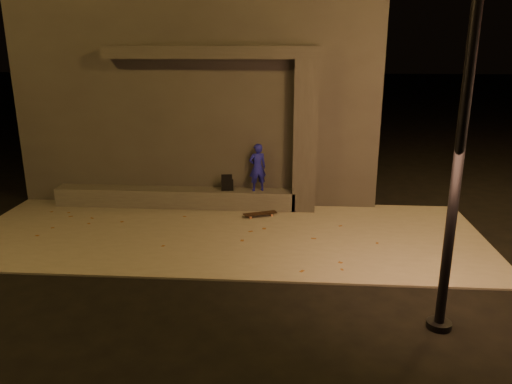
# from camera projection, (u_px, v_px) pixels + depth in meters

# --- Properties ---
(ground) EXTENTS (120.00, 120.00, 0.00)m
(ground) POSITION_uv_depth(u_px,v_px,m) (211.00, 276.00, 8.91)
(ground) COLOR black
(ground) RESTS_ON ground
(sidewalk) EXTENTS (11.00, 4.40, 0.04)m
(sidewalk) POSITION_uv_depth(u_px,v_px,m) (226.00, 234.00, 10.82)
(sidewalk) COLOR slate
(sidewalk) RESTS_ON ground
(building) EXTENTS (9.00, 5.10, 5.22)m
(building) POSITION_uv_depth(u_px,v_px,m) (210.00, 92.00, 14.43)
(building) COLOR #3C3937
(building) RESTS_ON ground
(ledge) EXTENTS (6.00, 0.55, 0.45)m
(ledge) POSITION_uv_depth(u_px,v_px,m) (175.00, 197.00, 12.52)
(ledge) COLOR #504E49
(ledge) RESTS_ON sidewalk
(column) EXTENTS (0.55, 0.55, 3.60)m
(column) POSITION_uv_depth(u_px,v_px,m) (305.00, 137.00, 11.85)
(column) COLOR #3C3937
(column) RESTS_ON sidewalk
(canopy) EXTENTS (5.00, 0.70, 0.28)m
(canopy) POSITION_uv_depth(u_px,v_px,m) (211.00, 52.00, 11.49)
(canopy) COLOR #3C3937
(canopy) RESTS_ON column
(skateboarder) EXTENTS (0.50, 0.41, 1.18)m
(skateboarder) POSITION_uv_depth(u_px,v_px,m) (258.00, 167.00, 12.14)
(skateboarder) COLOR #1A1BAB
(skateboarder) RESTS_ON ledge
(backpack) EXTENTS (0.32, 0.22, 0.42)m
(backpack) POSITION_uv_depth(u_px,v_px,m) (227.00, 184.00, 12.32)
(backpack) COLOR black
(backpack) RESTS_ON ledge
(skateboard) EXTENTS (0.81, 0.50, 0.09)m
(skateboard) POSITION_uv_depth(u_px,v_px,m) (260.00, 214.00, 11.80)
(skateboard) COLOR black
(skateboard) RESTS_ON sidewalk
(street_lamp_0) EXTENTS (0.36, 0.36, 6.59)m
(street_lamp_0) POSITION_uv_depth(u_px,v_px,m) (470.00, 62.00, 6.21)
(street_lamp_0) COLOR black
(street_lamp_0) RESTS_ON ground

